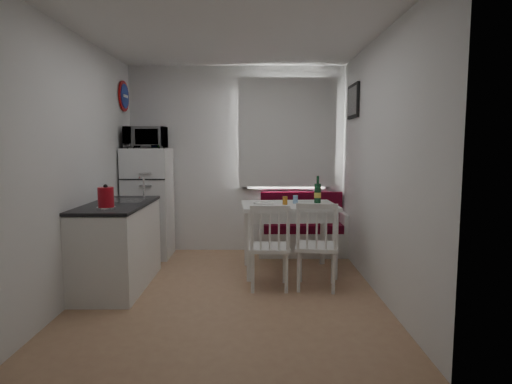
# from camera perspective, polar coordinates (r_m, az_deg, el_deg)

# --- Properties ---
(floor) EXTENTS (3.00, 3.50, 0.02)m
(floor) POSITION_cam_1_polar(r_m,az_deg,el_deg) (4.57, -3.44, -13.04)
(floor) COLOR tan
(floor) RESTS_ON ground
(ceiling) EXTENTS (3.00, 3.50, 0.02)m
(ceiling) POSITION_cam_1_polar(r_m,az_deg,el_deg) (4.44, -3.68, 20.48)
(ceiling) COLOR white
(ceiling) RESTS_ON wall_back
(wall_back) EXTENTS (3.00, 0.02, 2.60)m
(wall_back) POSITION_cam_1_polar(r_m,az_deg,el_deg) (6.06, -2.55, 4.31)
(wall_back) COLOR white
(wall_back) RESTS_ON floor
(wall_front) EXTENTS (3.00, 0.02, 2.60)m
(wall_front) POSITION_cam_1_polar(r_m,az_deg,el_deg) (2.57, -5.91, 1.52)
(wall_front) COLOR white
(wall_front) RESTS_ON floor
(wall_left) EXTENTS (0.02, 3.50, 2.60)m
(wall_left) POSITION_cam_1_polar(r_m,az_deg,el_deg) (4.65, -22.37, 3.22)
(wall_left) COLOR white
(wall_left) RESTS_ON floor
(wall_right) EXTENTS (0.02, 3.50, 2.60)m
(wall_right) POSITION_cam_1_polar(r_m,az_deg,el_deg) (4.48, 16.01, 3.35)
(wall_right) COLOR white
(wall_right) RESTS_ON floor
(window) EXTENTS (1.22, 0.06, 1.47)m
(window) POSITION_cam_1_polar(r_m,az_deg,el_deg) (6.04, 4.13, 7.38)
(window) COLOR white
(window) RESTS_ON wall_back
(curtain) EXTENTS (1.35, 0.02, 1.50)m
(curtain) POSITION_cam_1_polar(r_m,az_deg,el_deg) (5.97, 4.19, 7.87)
(curtain) COLOR white
(curtain) RESTS_ON wall_back
(kitchen_counter) EXTENTS (0.62, 1.32, 1.16)m
(kitchen_counter) POSITION_cam_1_polar(r_m,az_deg,el_deg) (4.81, -17.89, -6.70)
(kitchen_counter) COLOR white
(kitchen_counter) RESTS_ON floor
(wall_sign) EXTENTS (0.03, 0.40, 0.40)m
(wall_sign) POSITION_cam_1_polar(r_m,az_deg,el_deg) (6.04, -17.13, 12.11)
(wall_sign) COLOR navy
(wall_sign) RESTS_ON wall_left
(picture_frame) EXTENTS (0.04, 0.52, 0.42)m
(picture_frame) POSITION_cam_1_polar(r_m,az_deg,el_deg) (5.56, 12.81, 11.72)
(picture_frame) COLOR black
(picture_frame) RESTS_ON wall_right
(bench) EXTENTS (1.19, 0.46, 0.85)m
(bench) POSITION_cam_1_polar(r_m,az_deg,el_deg) (5.97, 6.15, -5.59)
(bench) COLOR white
(bench) RESTS_ON floor
(dining_table) EXTENTS (1.14, 0.83, 0.82)m
(dining_table) POSITION_cam_1_polar(r_m,az_deg,el_deg) (5.05, 4.40, -2.65)
(dining_table) COLOR white
(dining_table) RESTS_ON floor
(chair_left) EXTENTS (0.43, 0.41, 0.49)m
(chair_left) POSITION_cam_1_polar(r_m,az_deg,el_deg) (4.42, 1.80, -6.12)
(chair_left) COLOR white
(chair_left) RESTS_ON floor
(chair_right) EXTENTS (0.50, 0.48, 0.50)m
(chair_right) POSITION_cam_1_polar(r_m,az_deg,el_deg) (4.46, 8.28, -5.91)
(chair_right) COLOR white
(chair_right) RESTS_ON floor
(fridge) EXTENTS (0.59, 0.59, 1.46)m
(fridge) POSITION_cam_1_polar(r_m,az_deg,el_deg) (5.93, -14.14, -1.43)
(fridge) COLOR white
(fridge) RESTS_ON floor
(microwave) EXTENTS (0.51, 0.35, 0.28)m
(microwave) POSITION_cam_1_polar(r_m,az_deg,el_deg) (5.83, -14.50, 7.05)
(microwave) COLOR white
(microwave) RESTS_ON fridge
(kettle) EXTENTS (0.18, 0.18, 0.23)m
(kettle) POSITION_cam_1_polar(r_m,az_deg,el_deg) (4.27, -19.38, -0.71)
(kettle) COLOR #B40E1B
(kettle) RESTS_ON kitchen_counter
(wine_bottle) EXTENTS (0.08, 0.08, 0.32)m
(wine_bottle) POSITION_cam_1_polar(r_m,az_deg,el_deg) (5.16, 8.22, 0.34)
(wine_bottle) COLOR #154224
(wine_bottle) RESTS_ON dining_table
(drinking_glass_orange) EXTENTS (0.06, 0.06, 0.10)m
(drinking_glass_orange) POSITION_cam_1_polar(r_m,az_deg,el_deg) (4.98, 3.89, -1.14)
(drinking_glass_orange) COLOR #C37920
(drinking_glass_orange) RESTS_ON dining_table
(drinking_glass_blue) EXTENTS (0.06, 0.06, 0.10)m
(drinking_glass_blue) POSITION_cam_1_polar(r_m,az_deg,el_deg) (5.09, 5.27, -0.99)
(drinking_glass_blue) COLOR #91C0F7
(drinking_glass_blue) RESTS_ON dining_table
(plate) EXTENTS (0.23, 0.23, 0.02)m
(plate) POSITION_cam_1_polar(r_m,az_deg,el_deg) (5.04, 0.99, -1.49)
(plate) COLOR white
(plate) RESTS_ON dining_table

